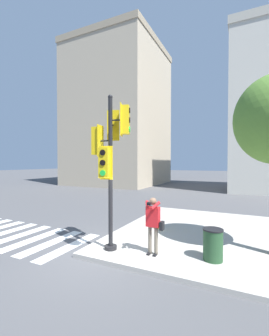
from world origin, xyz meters
The scene contains 8 objects.
ground_plane centered at (0.00, 0.00, 0.00)m, with size 160.00×160.00×0.00m, color #4C4C4F.
sidewalk_corner centered at (3.50, 3.50, 0.07)m, with size 8.00×8.00×0.14m.
crosswalk_stripes centered at (-4.74, 0.16, 0.00)m, with size 7.55×2.92×0.01m.
traffic_signal_pole centered at (0.37, 0.31, 3.37)m, with size 1.26×1.27×4.96m.
person_photographer centered at (1.77, 0.52, 1.17)m, with size 0.58×0.54×1.73m.
fire_hydrant centered at (0.91, 3.11, 0.50)m, with size 0.21×0.27×0.74m.
trash_bin centered at (3.45, 0.89, 0.59)m, with size 0.57×0.57×0.90m.
building_left centered at (-11.66, 21.72, 9.49)m, with size 11.58×12.20×18.95m.
Camera 1 is at (4.23, -5.82, 2.93)m, focal length 24.00 mm.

